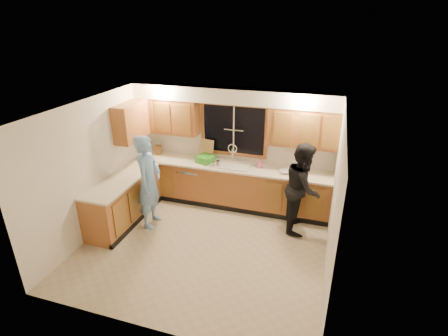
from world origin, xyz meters
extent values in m
plane|color=#C0B094|center=(0.00, 0.00, 0.00)|extent=(4.20, 4.20, 0.00)
plane|color=silver|center=(0.00, 0.00, 2.50)|extent=(4.20, 4.20, 0.00)
plane|color=white|center=(0.00, 1.90, 1.25)|extent=(4.20, 0.00, 4.20)
plane|color=white|center=(-2.10, 0.00, 1.25)|extent=(0.00, 3.80, 3.80)
plane|color=white|center=(2.10, 0.00, 1.25)|extent=(0.00, 3.80, 3.80)
cube|color=#AB6331|center=(0.00, 1.60, 0.44)|extent=(4.20, 0.60, 0.88)
cube|color=#AB6331|center=(-1.80, 0.35, 0.44)|extent=(0.60, 1.90, 0.88)
cube|color=#EFE3C9|center=(0.00, 1.58, 0.90)|extent=(4.20, 0.63, 0.04)
cube|color=#EFE3C9|center=(-1.79, 0.35, 0.90)|extent=(0.63, 1.90, 0.04)
cube|color=#AB6331|center=(-1.43, 1.73, 1.83)|extent=(1.35, 0.33, 0.75)
cube|color=#AB6331|center=(1.43, 1.73, 1.83)|extent=(1.35, 0.33, 0.75)
cube|color=#AB6331|center=(-1.94, 1.12, 1.83)|extent=(0.33, 0.90, 0.75)
cube|color=white|center=(0.00, 1.72, 2.35)|extent=(4.20, 0.35, 0.30)
cube|color=black|center=(0.00, 1.90, 1.60)|extent=(1.30, 0.01, 1.00)
cube|color=#AB6331|center=(0.00, 1.89, 2.14)|extent=(1.44, 0.03, 0.07)
cube|color=#AB6331|center=(0.00, 1.89, 1.07)|extent=(1.44, 0.03, 0.07)
cube|color=#AB6331|center=(-0.69, 1.89, 1.60)|extent=(0.07, 0.03, 1.00)
cube|color=#AB6331|center=(0.69, 1.89, 1.60)|extent=(0.07, 0.03, 1.00)
cube|color=white|center=(0.00, 1.60, 0.93)|extent=(0.86, 0.52, 0.03)
cube|color=white|center=(-0.21, 1.60, 0.84)|extent=(0.38, 0.42, 0.18)
cube|color=white|center=(0.21, 1.60, 0.84)|extent=(0.38, 0.42, 0.18)
cylinder|color=silver|center=(0.00, 1.80, 1.08)|extent=(0.04, 0.04, 0.28)
torus|color=silver|center=(0.00, 1.80, 1.22)|extent=(0.21, 0.03, 0.21)
cube|color=white|center=(-0.85, 1.59, 0.41)|extent=(0.60, 0.56, 0.82)
cube|color=white|center=(-1.80, -0.22, 0.45)|extent=(0.58, 0.75, 0.90)
imported|color=#76A5DF|center=(-1.23, 0.39, 0.91)|extent=(0.50, 0.71, 1.83)
imported|color=black|center=(1.56, 1.12, 0.86)|extent=(0.68, 0.86, 1.73)
cube|color=#9B662A|center=(-1.70, 1.72, 1.02)|extent=(0.12, 0.10, 0.21)
cube|color=tan|center=(-0.58, 1.80, 1.14)|extent=(0.34, 0.17, 0.43)
cube|color=#349125|center=(-0.53, 1.58, 1.00)|extent=(0.41, 0.39, 0.15)
imported|color=#ED5A97|center=(0.62, 1.67, 1.01)|extent=(0.08, 0.08, 0.18)
imported|color=silver|center=(1.17, 1.55, 0.95)|extent=(0.29, 0.29, 0.06)
cylinder|color=tan|center=(-0.20, 1.45, 0.99)|extent=(0.07, 0.07, 0.13)
cylinder|color=tan|center=(-0.29, 1.39, 0.98)|extent=(0.08, 0.08, 0.13)
camera|label=1|loc=(1.90, -4.82, 3.80)|focal=28.00mm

